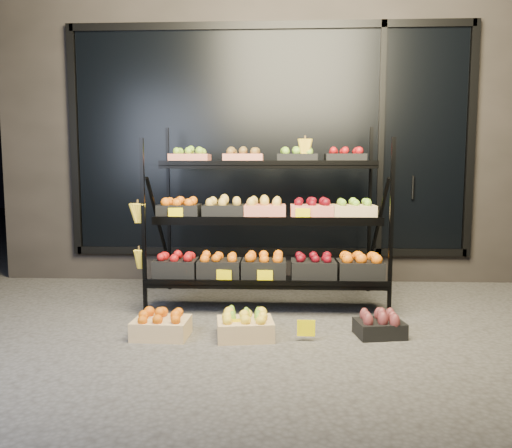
{
  "coord_description": "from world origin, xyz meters",
  "views": [
    {
      "loc": [
        0.09,
        -3.91,
        1.24
      ],
      "look_at": [
        -0.1,
        0.55,
        0.75
      ],
      "focal_mm": 35.0,
      "sensor_mm": 36.0,
      "label": 1
    }
  ],
  "objects_px": {
    "floor_crate_midleft": "(245,324)",
    "floor_crate_midright": "(245,326)",
    "floor_crate_left": "(161,325)",
    "display_rack": "(266,220)"
  },
  "relations": [
    {
      "from": "floor_crate_left",
      "to": "floor_crate_midright",
      "type": "xyz_separation_m",
      "value": [
        0.62,
        0.0,
        0.0
      ]
    },
    {
      "from": "display_rack",
      "to": "floor_crate_left",
      "type": "distance_m",
      "value": 1.39
    },
    {
      "from": "floor_crate_left",
      "to": "floor_crate_midleft",
      "type": "xyz_separation_m",
      "value": [
        0.62,
        0.07,
        -0.01
      ]
    },
    {
      "from": "display_rack",
      "to": "floor_crate_midright",
      "type": "bearing_deg",
      "value": -97.63
    },
    {
      "from": "display_rack",
      "to": "floor_crate_midright",
      "type": "xyz_separation_m",
      "value": [
        -0.13,
        -0.95,
        -0.69
      ]
    },
    {
      "from": "floor_crate_midleft",
      "to": "floor_crate_midright",
      "type": "relative_size",
      "value": 0.8
    },
    {
      "from": "floor_crate_left",
      "to": "floor_crate_midleft",
      "type": "height_order",
      "value": "floor_crate_left"
    },
    {
      "from": "floor_crate_left",
      "to": "floor_crate_midright",
      "type": "bearing_deg",
      "value": 3.04
    },
    {
      "from": "floor_crate_left",
      "to": "floor_crate_midleft",
      "type": "bearing_deg",
      "value": 8.99
    },
    {
      "from": "display_rack",
      "to": "floor_crate_midleft",
      "type": "bearing_deg",
      "value": -98.44
    }
  ]
}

